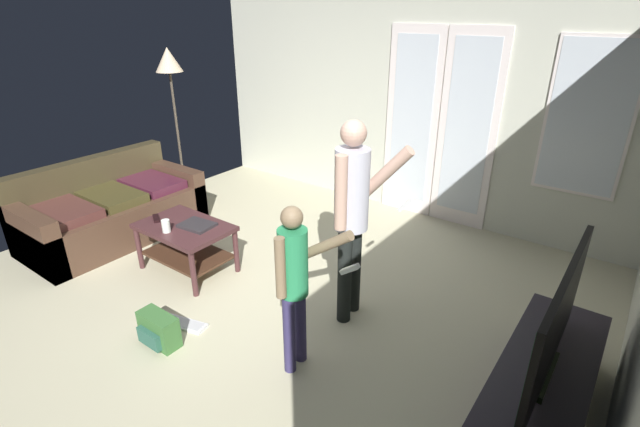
{
  "coord_description": "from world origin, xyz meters",
  "views": [
    {
      "loc": [
        2.42,
        -2.34,
        2.31
      ],
      "look_at": [
        0.71,
        -0.01,
        1.0
      ],
      "focal_mm": 25.89,
      "sensor_mm": 36.0,
      "label": 1
    }
  ],
  "objects_px": {
    "person_adult": "(353,207)",
    "tv_stand": "(536,404)",
    "coffee_table": "(186,238)",
    "person_child": "(295,276)",
    "backpack": "(158,330)",
    "cup_near_edge": "(166,226)",
    "leather_couch": "(111,211)",
    "flat_screen_tv": "(556,325)",
    "loose_keyboard": "(181,323)",
    "tv_remote_black": "(156,218)",
    "floor_lamp": "(170,70)",
    "laptop_closed": "(197,225)"
  },
  "relations": [
    {
      "from": "coffee_table",
      "to": "person_adult",
      "type": "height_order",
      "value": "person_adult"
    },
    {
      "from": "cup_near_edge",
      "to": "floor_lamp",
      "type": "bearing_deg",
      "value": 138.23
    },
    {
      "from": "laptop_closed",
      "to": "tv_remote_black",
      "type": "distance_m",
      "value": 0.45
    },
    {
      "from": "laptop_closed",
      "to": "cup_near_edge",
      "type": "bearing_deg",
      "value": -124.9
    },
    {
      "from": "loose_keyboard",
      "to": "person_adult",
      "type": "bearing_deg",
      "value": 42.0
    },
    {
      "from": "tv_stand",
      "to": "person_adult",
      "type": "xyz_separation_m",
      "value": [
        -1.49,
        0.31,
        0.76
      ]
    },
    {
      "from": "leather_couch",
      "to": "flat_screen_tv",
      "type": "bearing_deg",
      "value": 0.42
    },
    {
      "from": "person_adult",
      "to": "tv_stand",
      "type": "bearing_deg",
      "value": -11.66
    },
    {
      "from": "leather_couch",
      "to": "person_adult",
      "type": "relative_size",
      "value": 1.12
    },
    {
      "from": "tv_stand",
      "to": "person_child",
      "type": "distance_m",
      "value": 1.61
    },
    {
      "from": "backpack",
      "to": "loose_keyboard",
      "type": "height_order",
      "value": "backpack"
    },
    {
      "from": "floor_lamp",
      "to": "cup_near_edge",
      "type": "bearing_deg",
      "value": -41.77
    },
    {
      "from": "cup_near_edge",
      "to": "person_adult",
      "type": "bearing_deg",
      "value": 16.96
    },
    {
      "from": "backpack",
      "to": "laptop_closed",
      "type": "distance_m",
      "value": 1.1
    },
    {
      "from": "backpack",
      "to": "tv_stand",
      "type": "bearing_deg",
      "value": 18.99
    },
    {
      "from": "person_adult",
      "to": "loose_keyboard",
      "type": "relative_size",
      "value": 3.5
    },
    {
      "from": "flat_screen_tv",
      "to": "person_child",
      "type": "height_order",
      "value": "person_child"
    },
    {
      "from": "person_adult",
      "to": "cup_near_edge",
      "type": "xyz_separation_m",
      "value": [
        -1.63,
        -0.5,
        -0.43
      ]
    },
    {
      "from": "leather_couch",
      "to": "flat_screen_tv",
      "type": "relative_size",
      "value": 1.45
    },
    {
      "from": "cup_near_edge",
      "to": "loose_keyboard",
      "type": "bearing_deg",
      "value": -33.27
    },
    {
      "from": "leather_couch",
      "to": "loose_keyboard",
      "type": "bearing_deg",
      "value": -17.3
    },
    {
      "from": "laptop_closed",
      "to": "tv_remote_black",
      "type": "height_order",
      "value": "laptop_closed"
    },
    {
      "from": "person_child",
      "to": "cup_near_edge",
      "type": "xyz_separation_m",
      "value": [
        -1.66,
        0.21,
        -0.2
      ]
    },
    {
      "from": "backpack",
      "to": "loose_keyboard",
      "type": "xyz_separation_m",
      "value": [
        -0.06,
        0.24,
        -0.11
      ]
    },
    {
      "from": "tv_stand",
      "to": "loose_keyboard",
      "type": "height_order",
      "value": "tv_stand"
    },
    {
      "from": "tv_stand",
      "to": "cup_near_edge",
      "type": "distance_m",
      "value": 3.14
    },
    {
      "from": "leather_couch",
      "to": "coffee_table",
      "type": "bearing_deg",
      "value": 0.61
    },
    {
      "from": "person_child",
      "to": "loose_keyboard",
      "type": "distance_m",
      "value": 1.27
    },
    {
      "from": "leather_couch",
      "to": "person_child",
      "type": "xyz_separation_m",
      "value": [
        2.87,
        -0.38,
        0.44
      ]
    },
    {
      "from": "coffee_table",
      "to": "tv_stand",
      "type": "bearing_deg",
      "value": 0.27
    },
    {
      "from": "tv_remote_black",
      "to": "flat_screen_tv",
      "type": "bearing_deg",
      "value": 31.75
    },
    {
      "from": "flat_screen_tv",
      "to": "floor_lamp",
      "type": "bearing_deg",
      "value": 165.8
    },
    {
      "from": "tv_stand",
      "to": "tv_remote_black",
      "type": "xyz_separation_m",
      "value": [
        -3.42,
        -0.09,
        0.28
      ]
    },
    {
      "from": "tv_stand",
      "to": "floor_lamp",
      "type": "height_order",
      "value": "floor_lamp"
    },
    {
      "from": "leather_couch",
      "to": "backpack",
      "type": "xyz_separation_m",
      "value": [
        1.9,
        -0.81,
        -0.17
      ]
    },
    {
      "from": "person_child",
      "to": "laptop_closed",
      "type": "height_order",
      "value": "person_child"
    },
    {
      "from": "leather_couch",
      "to": "person_child",
      "type": "bearing_deg",
      "value": -7.45
    },
    {
      "from": "tv_stand",
      "to": "person_adult",
      "type": "distance_m",
      "value": 1.7
    },
    {
      "from": "person_child",
      "to": "floor_lamp",
      "type": "bearing_deg",
      "value": 153.6
    },
    {
      "from": "backpack",
      "to": "tv_remote_black",
      "type": "relative_size",
      "value": 1.94
    },
    {
      "from": "coffee_table",
      "to": "loose_keyboard",
      "type": "distance_m",
      "value": 0.91
    },
    {
      "from": "loose_keyboard",
      "to": "laptop_closed",
      "type": "xyz_separation_m",
      "value": [
        -0.49,
        0.64,
        0.47
      ]
    },
    {
      "from": "cup_near_edge",
      "to": "tv_remote_black",
      "type": "height_order",
      "value": "cup_near_edge"
    },
    {
      "from": "leather_couch",
      "to": "person_adult",
      "type": "distance_m",
      "value": 2.95
    },
    {
      "from": "person_child",
      "to": "backpack",
      "type": "bearing_deg",
      "value": -155.87
    },
    {
      "from": "loose_keyboard",
      "to": "tv_remote_black",
      "type": "distance_m",
      "value": 1.16
    },
    {
      "from": "tv_stand",
      "to": "person_child",
      "type": "height_order",
      "value": "person_child"
    },
    {
      "from": "person_adult",
      "to": "floor_lamp",
      "type": "distance_m",
      "value": 3.35
    },
    {
      "from": "backpack",
      "to": "cup_near_edge",
      "type": "height_order",
      "value": "cup_near_edge"
    },
    {
      "from": "coffee_table",
      "to": "tv_stand",
      "type": "relative_size",
      "value": 0.5
    }
  ]
}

